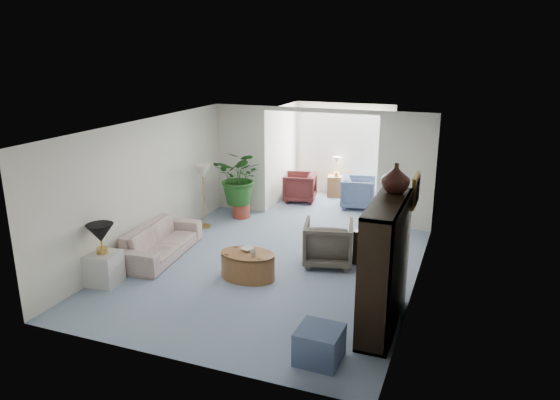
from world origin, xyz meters
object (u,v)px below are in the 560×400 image
at_px(entertainment_cabinet, 385,266).
at_px(cabinet_urn, 396,178).
at_px(framed_picture, 417,191).
at_px(end_table, 104,268).
at_px(coffee_bowl, 247,249).
at_px(wingback_chair, 328,243).
at_px(coffee_table, 248,265).
at_px(ottoman, 319,345).
at_px(sunroom_chair_maroon, 300,187).
at_px(coffee_cup, 253,254).
at_px(side_table_dark, 370,247).
at_px(sofa, 161,241).
at_px(floor_lamp, 203,171).
at_px(table_lamp, 100,233).
at_px(sunroom_table, 336,186).
at_px(sunroom_chair_blue, 358,193).
at_px(plant_pot, 241,211).

xyz_separation_m(entertainment_cabinet, cabinet_urn, (0.00, 0.50, 1.11)).
height_order(framed_picture, end_table, framed_picture).
relative_size(coffee_bowl, wingback_chair, 0.24).
distance_m(end_table, coffee_table, 2.36).
xyz_separation_m(cabinet_urn, ottoman, (-0.57, -1.63, -1.80)).
bearing_deg(cabinet_urn, ottoman, -109.14).
xyz_separation_m(wingback_chair, sunroom_chair_maroon, (-1.78, 3.59, -0.04)).
distance_m(framed_picture, wingback_chair, 2.13).
relative_size(coffee_table, coffee_bowl, 4.57).
relative_size(coffee_cup, side_table_dark, 0.17).
xyz_separation_m(framed_picture, wingback_chair, (-1.53, 0.70, -1.30)).
relative_size(sofa, coffee_cup, 19.25).
distance_m(coffee_cup, side_table_dark, 2.22).
height_order(coffee_cup, ottoman, coffee_cup).
height_order(floor_lamp, cabinet_urn, cabinet_urn).
bearing_deg(sunroom_chair_maroon, wingback_chair, 15.65).
height_order(framed_picture, coffee_cup, framed_picture).
height_order(table_lamp, sunroom_table, table_lamp).
bearing_deg(entertainment_cabinet, framed_picture, 78.39).
bearing_deg(floor_lamp, ottoman, -45.93).
height_order(entertainment_cabinet, sunroom_table, entertainment_cabinet).
xyz_separation_m(coffee_cup, wingback_chair, (0.95, 1.17, -0.10)).
distance_m(wingback_chair, sunroom_chair_blue, 3.60).
height_order(sofa, table_lamp, table_lamp).
xyz_separation_m(coffee_bowl, side_table_dark, (1.85, 1.27, -0.16)).
relative_size(end_table, table_lamp, 1.22).
relative_size(table_lamp, sunroom_chair_blue, 0.54).
distance_m(framed_picture, sunroom_chair_maroon, 5.57).
distance_m(coffee_bowl, cabinet_urn, 2.92).
height_order(coffee_table, sunroom_chair_blue, sunroom_chair_blue).
relative_size(coffee_cup, sunroom_chair_maroon, 0.13).
bearing_deg(sofa, floor_lamp, -5.11).
bearing_deg(table_lamp, end_table, 0.00).
height_order(entertainment_cabinet, sunroom_chair_blue, entertainment_cabinet).
bearing_deg(ottoman, end_table, 168.09).
distance_m(sofa, cabinet_urn, 4.68).
bearing_deg(sunroom_table, sunroom_chair_blue, -45.00).
bearing_deg(coffee_cup, coffee_bowl, 135.00).
distance_m(floor_lamp, sunroom_chair_maroon, 3.06).
xyz_separation_m(end_table, sunroom_chair_blue, (2.94, 5.70, 0.10)).
xyz_separation_m(framed_picture, entertainment_cabinet, (-0.23, -1.12, -0.79)).
xyz_separation_m(sofa, floor_lamp, (-0.03, 1.72, 0.95)).
bearing_deg(side_table_dark, sunroom_table, 113.15).
height_order(framed_picture, side_table_dark, framed_picture).
bearing_deg(entertainment_cabinet, plant_pot, 136.69).
relative_size(table_lamp, cabinet_urn, 1.07).
bearing_deg(sunroom_table, plant_pot, -122.43).
distance_m(sofa, sunroom_chair_maroon, 4.53).
bearing_deg(framed_picture, coffee_bowl, -174.21).
bearing_deg(end_table, wingback_chair, 33.40).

